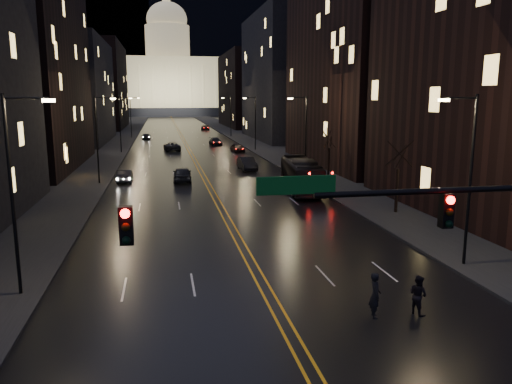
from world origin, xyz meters
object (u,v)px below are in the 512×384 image
bus (301,175)px  receding_car_a (247,164)px  pedestrian_a (375,295)px  oncoming_car_b (125,176)px  pedestrian_b (418,295)px  oncoming_car_a (182,174)px

bus → receding_car_a: bus is taller
bus → pedestrian_a: bus is taller
oncoming_car_b → pedestrian_b: size_ratio=2.52×
oncoming_car_a → receding_car_a: bearing=-137.0°
pedestrian_a → pedestrian_b: (1.89, 0.00, -0.12)m
bus → oncoming_car_b: 18.85m
bus → receding_car_a: bearing=107.2°
oncoming_car_a → pedestrian_b: size_ratio=2.82×
oncoming_car_b → pedestrian_a: pedestrian_a is taller
pedestrian_a → pedestrian_b: size_ratio=1.15×
oncoming_car_a → oncoming_car_b: bearing=-4.6°
oncoming_car_a → oncoming_car_b: (-6.00, 0.67, -0.11)m
oncoming_car_b → oncoming_car_a: bearing=173.7°
receding_car_a → pedestrian_a: size_ratio=2.59×
pedestrian_b → oncoming_car_b: bearing=0.7°
bus → oncoming_car_b: size_ratio=2.64×
oncoming_car_a → receding_car_a: size_ratio=0.95×
oncoming_car_a → pedestrian_b: pedestrian_b is taller
receding_car_a → pedestrian_b: pedestrian_b is taller
bus → receding_car_a: 14.98m
oncoming_car_a → pedestrian_a: 35.74m
receding_car_a → oncoming_car_a: bearing=-141.2°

